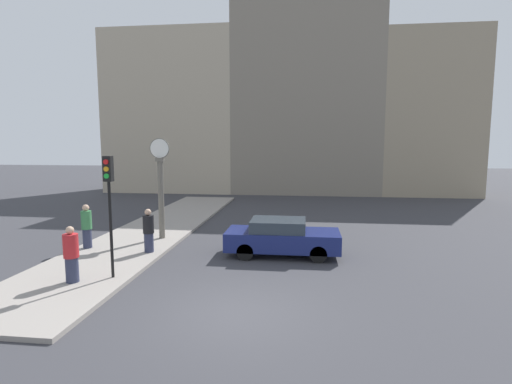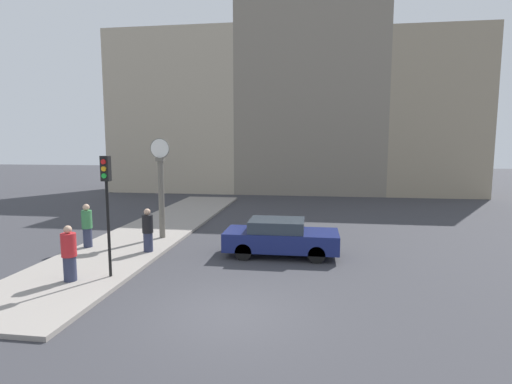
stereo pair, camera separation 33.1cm
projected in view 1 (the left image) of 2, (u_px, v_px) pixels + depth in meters
ground_plane at (234, 313)px, 9.99m from camera, size 120.00×120.00×0.00m
sidewalk_corner at (157, 229)px, 19.44m from camera, size 3.70×21.88×0.13m
building_row at (286, 103)px, 33.52m from camera, size 30.59×5.00×17.09m
sedan_car at (282, 237)px, 15.02m from camera, size 4.23×1.75×1.38m
traffic_light_near at (109, 191)px, 11.96m from camera, size 0.26×0.24×3.72m
street_clock at (161, 186)px, 17.05m from camera, size 0.86×0.32×4.30m
pedestrian_red_top at (71, 255)px, 11.77m from camera, size 0.44×0.44×1.69m
pedestrian_black_jacket at (149, 231)px, 15.01m from camera, size 0.41×0.41×1.65m
pedestrian_green_hoodie at (87, 226)px, 15.60m from camera, size 0.40×0.40×1.72m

